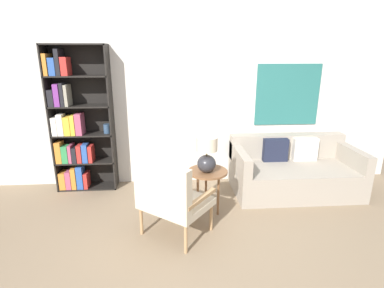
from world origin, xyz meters
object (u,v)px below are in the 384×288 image
at_px(side_table, 208,176).
at_px(couch, 293,171).
at_px(bookshelf, 75,126).
at_px(armchair, 170,195).
at_px(table_lamp, 207,154).

bearing_deg(side_table, couch, 23.08).
xyz_separation_m(bookshelf, armchair, (1.33, -1.37, -0.45)).
bearing_deg(couch, table_lamp, -155.81).
distance_m(side_table, table_lamp, 0.30).
height_order(bookshelf, armchair, bookshelf).
xyz_separation_m(armchair, couch, (1.79, 1.07, -0.21)).
height_order(armchair, side_table, armchair).
relative_size(armchair, couch, 0.52).
height_order(armchair, couch, armchair).
bearing_deg(couch, side_table, -156.92).
xyz_separation_m(side_table, table_lamp, (-0.02, -0.04, 0.30)).
distance_m(bookshelf, table_lamp, 2.00).
height_order(bookshelf, table_lamp, bookshelf).
height_order(bookshelf, couch, bookshelf).
bearing_deg(couch, armchair, -149.09).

